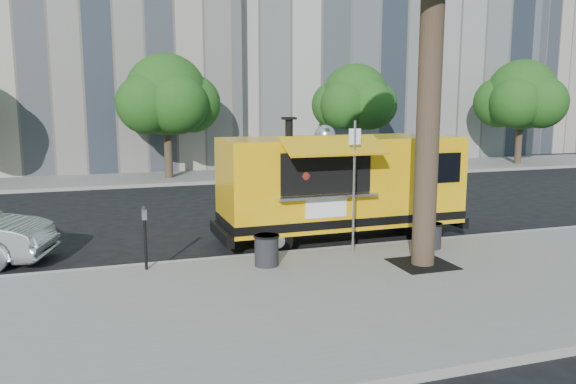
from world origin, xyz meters
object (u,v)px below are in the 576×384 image
object	(u,v)px
far_tree_d	(522,95)
parking_meter	(145,230)
food_truck	(340,184)
sign_post	(354,179)
far_tree_b	(166,95)
trash_bin_right	(267,249)
far_tree_c	(355,98)
trash_bin_left	(431,235)

from	to	relation	value
far_tree_d	parking_meter	world-z (taller)	far_tree_d
food_truck	far_tree_d	bearing A→B (deg)	36.97
sign_post	far_tree_d	bearing A→B (deg)	40.70
far_tree_b	trash_bin_right	distance (m)	14.94
far_tree_c	food_truck	bearing A→B (deg)	-116.25
parking_meter	trash_bin_left	world-z (taller)	parking_meter
far_tree_c	sign_post	distance (m)	15.48
far_tree_b	far_tree_d	distance (m)	19.00
parking_meter	food_truck	distance (m)	5.22
far_tree_c	parking_meter	xyz separation A→B (m)	(-11.00, -13.75, -2.74)
far_tree_b	far_tree_d	world-z (taller)	far_tree_d
far_tree_b	trash_bin_left	xyz separation A→B (m)	(4.50, -14.40, -3.36)
far_tree_c	trash_bin_left	xyz separation A→B (m)	(-4.50, -14.10, -3.25)
far_tree_b	trash_bin_left	world-z (taller)	far_tree_b
sign_post	trash_bin_left	world-z (taller)	sign_post
food_truck	trash_bin_left	distance (m)	2.62
food_truck	far_tree_c	bearing A→B (deg)	62.94
far_tree_c	trash_bin_left	size ratio (longest dim) A/B	8.70
far_tree_d	parking_meter	distance (m)	25.38
far_tree_c	parking_meter	world-z (taller)	far_tree_c
far_tree_c	far_tree_d	xyz separation A→B (m)	(10.00, 0.20, 0.17)
food_truck	trash_bin_right	world-z (taller)	food_truck
trash_bin_left	far_tree_c	bearing A→B (deg)	72.30
far_tree_d	parking_meter	xyz separation A→B (m)	(-21.00, -13.95, -2.91)
far_tree_c	food_truck	xyz separation A→B (m)	(-6.03, -12.23, -2.23)
parking_meter	food_truck	bearing A→B (deg)	17.01
far_tree_d	sign_post	world-z (taller)	far_tree_d
far_tree_d	food_truck	bearing A→B (deg)	-142.21
sign_post	parking_meter	xyz separation A→B (m)	(-4.55, 0.20, -0.87)
sign_post	parking_meter	distance (m)	4.64
parking_meter	trash_bin_left	xyz separation A→B (m)	(6.50, -0.35, -0.51)
sign_post	trash_bin_right	xyz separation A→B (m)	(-2.12, -0.30, -1.35)
sign_post	food_truck	distance (m)	1.81
food_truck	trash_bin_right	xyz separation A→B (m)	(-2.54, -2.02, -0.99)
sign_post	trash_bin_left	distance (m)	2.39
sign_post	parking_meter	world-z (taller)	sign_post
far_tree_b	sign_post	xyz separation A→B (m)	(2.55, -14.25, -1.98)
food_truck	trash_bin_left	size ratio (longest dim) A/B	10.79
trash_bin_left	far_tree_d	bearing A→B (deg)	44.60
far_tree_c	sign_post	world-z (taller)	far_tree_c
far_tree_d	sign_post	xyz separation A→B (m)	(-16.45, -14.15, -2.04)
trash_bin_right	far_tree_b	bearing A→B (deg)	91.69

